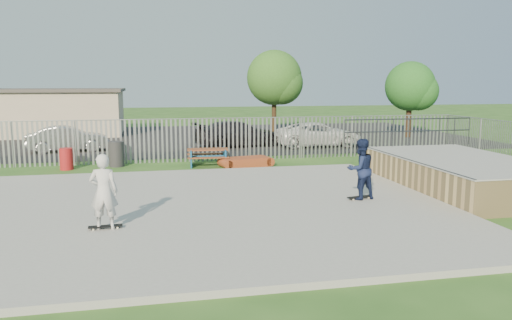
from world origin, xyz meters
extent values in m
plane|color=#27501B|center=(0.00, 0.00, 0.00)|extent=(120.00, 120.00, 0.00)
cube|color=gray|center=(0.00, 0.00, 0.07)|extent=(15.00, 12.00, 0.15)
cube|color=tan|center=(9.50, 1.00, 0.53)|extent=(4.00, 7.00, 1.05)
cube|color=#9E9E99|center=(9.50, 1.00, 1.07)|extent=(4.05, 7.05, 0.04)
cylinder|color=#383A3F|center=(7.52, 1.00, 1.08)|extent=(0.06, 7.00, 0.06)
cube|color=brown|center=(1.51, 7.78, 0.72)|extent=(1.82, 0.81, 0.06)
cube|color=brown|center=(1.47, 7.19, 0.43)|extent=(1.79, 0.39, 0.05)
cube|color=brown|center=(1.54, 8.37, 0.43)|extent=(1.79, 0.39, 0.05)
cube|color=#135388|center=(1.51, 7.78, 0.37)|extent=(1.67, 1.48, 0.73)
cube|color=brown|center=(3.11, 7.20, 0.20)|extent=(2.12, 1.36, 0.39)
cylinder|color=maroon|center=(-4.45, 7.93, 0.46)|extent=(0.55, 0.55, 0.91)
cylinder|color=#2A2A2C|center=(-2.44, 8.34, 0.55)|extent=(0.66, 0.66, 1.10)
cube|color=black|center=(0.00, 19.00, 0.01)|extent=(40.00, 18.00, 0.02)
imported|color=#A2A2A6|center=(-5.24, 13.62, 0.70)|extent=(4.28, 2.01, 1.36)
imported|color=black|center=(3.91, 13.85, 0.75)|extent=(5.32, 3.09, 1.45)
imported|color=white|center=(8.42, 13.01, 0.70)|extent=(4.90, 2.27, 1.36)
cube|color=#C5B597|center=(-8.00, 23.00, 1.50)|extent=(10.00, 6.00, 3.00)
cube|color=#4C4742|center=(-8.00, 23.00, 3.10)|extent=(10.40, 6.40, 0.20)
cylinder|color=#3A2917|center=(7.52, 19.94, 1.69)|extent=(0.33, 0.33, 3.39)
sphere|color=#315E20|center=(7.52, 19.94, 3.96)|extent=(3.80, 3.80, 3.80)
cylinder|color=#382516|center=(15.88, 16.41, 1.45)|extent=(0.35, 0.35, 2.90)
sphere|color=#235A1E|center=(15.88, 16.41, 3.39)|extent=(3.25, 3.25, 3.25)
cube|color=black|center=(5.24, -0.19, 0.21)|extent=(0.82, 0.36, 0.02)
cube|color=black|center=(-2.05, -1.86, 0.21)|extent=(0.81, 0.26, 0.02)
imported|color=#131D3E|center=(5.24, -0.19, 1.07)|extent=(1.02, 0.87, 1.84)
imported|color=silver|center=(-2.05, -1.86, 1.07)|extent=(0.71, 0.51, 1.84)
camera|label=1|loc=(-0.87, -14.02, 3.67)|focal=35.00mm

